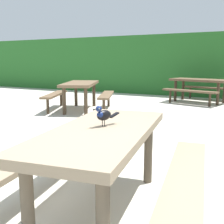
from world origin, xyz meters
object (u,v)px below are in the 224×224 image
object	(u,v)px
bird_grackle	(103,115)
picnic_table_mid_right	(200,85)
picnic_table_foreground	(102,149)
picnic_table_mid_left	(80,89)

from	to	relation	value
bird_grackle	picnic_table_mid_right	size ratio (longest dim) A/B	0.13
picnic_table_foreground	bird_grackle	distance (m)	0.29
picnic_table_foreground	picnic_table_mid_left	distance (m)	5.24
picnic_table_foreground	bird_grackle	xyz separation A→B (m)	(-0.02, 0.06, 0.29)
picnic_table_mid_left	picnic_table_mid_right	xyz separation A→B (m)	(2.56, 2.97, 0.00)
picnic_table_foreground	picnic_table_mid_right	distance (m)	7.26
picnic_table_foreground	bird_grackle	world-z (taller)	bird_grackle
picnic_table_mid_right	bird_grackle	bearing A→B (deg)	-86.31
picnic_table_foreground	picnic_table_mid_right	world-z (taller)	same
picnic_table_foreground	picnic_table_mid_right	bearing A→B (deg)	93.82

